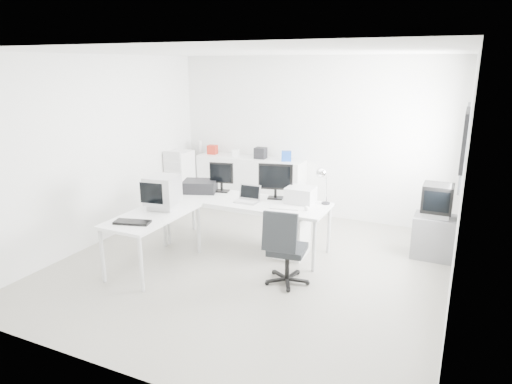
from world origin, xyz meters
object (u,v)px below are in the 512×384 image
at_px(main_desk, 247,224).
at_px(laptop, 247,195).
at_px(drawer_pedestal, 292,235).
at_px(crt_monitor, 163,194).
at_px(lcd_monitor_large, 276,181).
at_px(laser_printer, 301,195).
at_px(lcd_monitor_small, 221,177).
at_px(tv_cabinet, 433,237).
at_px(office_chair, 288,246).
at_px(crt_tv, 437,201).
at_px(side_desk, 154,241).
at_px(filing_cabinet, 180,181).
at_px(inkjet_printer, 200,186).
at_px(sideboard, 251,184).

height_order(main_desk, laptop, laptop).
relative_size(drawer_pedestal, crt_monitor, 1.44).
relative_size(lcd_monitor_large, laser_printer, 1.33).
distance_m(lcd_monitor_small, tv_cabinet, 3.21).
bearing_deg(tv_cabinet, office_chair, -134.54).
bearing_deg(tv_cabinet, crt_tv, 0.00).
xyz_separation_m(main_desk, crt_tv, (2.54, 0.83, 0.46)).
relative_size(side_desk, crt_tv, 2.80).
bearing_deg(filing_cabinet, laptop, -32.81).
distance_m(main_desk, filing_cabinet, 2.31).
height_order(side_desk, crt_monitor, crt_monitor).
relative_size(crt_monitor, filing_cabinet, 0.38).
bearing_deg(laptop, lcd_monitor_small, 149.06).
bearing_deg(crt_tv, office_chair, -134.54).
bearing_deg(inkjet_printer, laptop, -32.43).
distance_m(drawer_pedestal, office_chair, 0.89).
bearing_deg(lcd_monitor_small, laser_printer, -12.58).
height_order(side_desk, lcd_monitor_small, lcd_monitor_small).
bearing_deg(office_chair, sideboard, 117.69).
height_order(laser_printer, tv_cabinet, laser_printer).
xyz_separation_m(lcd_monitor_large, laptop, (-0.30, -0.35, -0.16)).
bearing_deg(sideboard, crt_monitor, -92.51).
bearing_deg(lcd_monitor_small, crt_monitor, -116.51).
xyz_separation_m(crt_monitor, filing_cabinet, (-1.11, 2.05, -0.40)).
xyz_separation_m(tv_cabinet, sideboard, (-3.27, 0.86, 0.20)).
relative_size(lcd_monitor_small, filing_cabinet, 0.42).
bearing_deg(sideboard, crt_tv, -14.68).
bearing_deg(laser_printer, drawer_pedestal, -106.34).
distance_m(side_desk, filing_cabinet, 2.56).
distance_m(laptop, filing_cabinet, 2.41).
xyz_separation_m(laser_printer, office_chair, (0.20, -1.01, -0.37)).
bearing_deg(side_desk, crt_monitor, 90.00).
bearing_deg(crt_monitor, side_desk, -98.56).
height_order(tv_cabinet, crt_tv, crt_tv).
height_order(lcd_monitor_small, crt_tv, lcd_monitor_small).
bearing_deg(laser_printer, tv_cabinet, 18.83).
relative_size(inkjet_printer, laptop, 1.58).
height_order(drawer_pedestal, laser_printer, laser_printer).
height_order(lcd_monitor_small, office_chair, lcd_monitor_small).
bearing_deg(lcd_monitor_large, side_desk, -145.62).
bearing_deg(crt_tv, side_desk, -150.35).
height_order(main_desk, office_chair, office_chair).
bearing_deg(laptop, crt_tv, 19.77).
distance_m(drawer_pedestal, laptop, 0.87).
bearing_deg(lcd_monitor_small, lcd_monitor_large, -11.25).
bearing_deg(sideboard, laser_printer, -44.54).
relative_size(laptop, filing_cabinet, 0.28).
bearing_deg(side_desk, drawer_pedestal, 36.57).
relative_size(side_desk, crt_monitor, 3.35).
bearing_deg(inkjet_printer, sideboard, 66.08).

